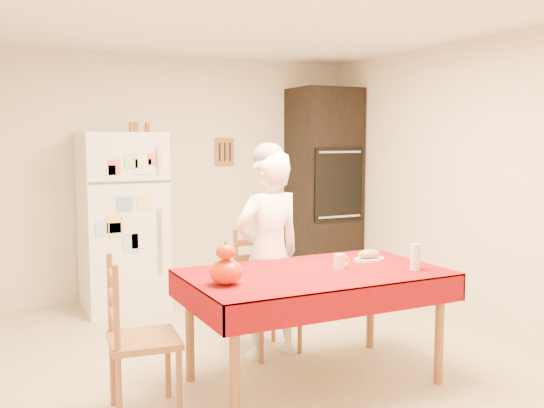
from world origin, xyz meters
TOP-DOWN VIEW (x-y plane):
  - floor at (0.00, 0.00)m, footprint 4.50×4.50m
  - room_shell at (0.00, 0.00)m, footprint 4.02×4.52m
  - refrigerator at (-0.65, 1.88)m, footprint 0.75×0.74m
  - oven_cabinet at (1.63, 1.93)m, footprint 0.70×0.62m
  - dining_table at (0.09, -0.50)m, footprint 1.70×1.00m
  - chair_far at (0.05, 0.22)m, footprint 0.48×0.47m
  - chair_left at (-1.12, -0.47)m, footprint 0.44×0.46m
  - seated_woman at (0.03, 0.08)m, footprint 0.61×0.44m
  - coffee_mug at (0.27, -0.52)m, footprint 0.08×0.08m
  - pumpkin_lower at (-0.58, -0.59)m, footprint 0.20×0.20m
  - pumpkin_upper at (-0.58, -0.59)m, footprint 0.12×0.12m
  - wine_glass at (0.71, -0.77)m, footprint 0.07×0.07m
  - bread_plate at (0.62, -0.37)m, footprint 0.24×0.24m
  - bread_loaf at (0.62, -0.37)m, footprint 0.18×0.10m
  - spice_jar_left at (-0.53, 1.93)m, footprint 0.05×0.05m
  - spice_jar_mid at (-0.49, 1.93)m, footprint 0.05×0.05m
  - spice_jar_right at (-0.38, 1.93)m, footprint 0.05×0.05m

SIDE VIEW (x-z plane):
  - floor at x=0.00m, z-range 0.00..0.00m
  - chair_far at x=0.05m, z-range 0.03..0.98m
  - chair_left at x=-1.12m, z-range 0.03..0.98m
  - dining_table at x=0.09m, z-range 0.31..1.07m
  - bread_plate at x=0.62m, z-range 0.76..0.78m
  - seated_woman at x=0.03m, z-range 0.00..1.55m
  - bread_loaf at x=0.62m, z-range 0.78..0.84m
  - coffee_mug at x=0.27m, z-range 0.76..0.86m
  - pumpkin_lower at x=-0.58m, z-range 0.76..0.91m
  - wine_glass at x=0.71m, z-range 0.76..0.94m
  - refrigerator at x=-0.65m, z-range 0.00..1.70m
  - pumpkin_upper at x=-0.58m, z-range 0.91..1.01m
  - oven_cabinet at x=1.63m, z-range 0.00..2.20m
  - room_shell at x=0.00m, z-range 0.37..2.88m
  - spice_jar_left at x=-0.53m, z-range 1.70..1.80m
  - spice_jar_mid at x=-0.49m, z-range 1.70..1.80m
  - spice_jar_right at x=-0.38m, z-range 1.70..1.80m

